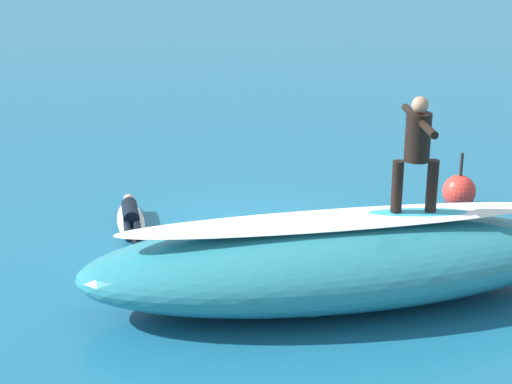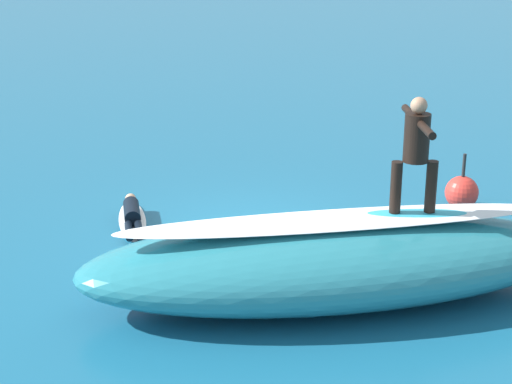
{
  "view_description": "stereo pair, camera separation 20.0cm",
  "coord_description": "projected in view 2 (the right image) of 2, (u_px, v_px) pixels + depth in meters",
  "views": [
    {
      "loc": [
        4.2,
        12.68,
        5.49
      ],
      "look_at": [
        0.17,
        0.69,
        1.09
      ],
      "focal_mm": 58.07,
      "sensor_mm": 36.0,
      "label": 1
    },
    {
      "loc": [
        4.01,
        12.75,
        5.49
      ],
      "look_at": [
        0.17,
        0.69,
        1.09
      ],
      "focal_mm": 58.07,
      "sensor_mm": 36.0,
      "label": 2
    }
  ],
  "objects": [
    {
      "name": "buoy_marker",
      "position": [
        462.0,
        192.0,
        15.71
      ],
      "size": [
        0.64,
        0.64,
        1.08
      ],
      "color": "red",
      "rests_on": "ground_plane"
    },
    {
      "name": "foam_patch_near",
      "position": [
        194.0,
        235.0,
        14.34
      ],
      "size": [
        0.76,
        0.7,
        0.13
      ],
      "primitive_type": "ellipsoid",
      "rotation": [
        0.0,
        0.0,
        2.55
      ],
      "color": "white",
      "rests_on": "ground_plane"
    },
    {
      "name": "ground_plane",
      "position": [
        253.0,
        237.0,
        14.42
      ],
      "size": [
        120.0,
        120.0,
        0.0
      ],
      "primitive_type": "plane",
      "color": "#196084"
    },
    {
      "name": "wave_foam_lip",
      "position": [
        334.0,
        220.0,
        11.8
      ],
      "size": [
        6.35,
        1.67,
        0.08
      ],
      "primitive_type": "ellipsoid",
      "rotation": [
        0.0,
        0.0,
        -0.13
      ],
      "color": "white",
      "rests_on": "wave_crest"
    },
    {
      "name": "surfboard_riding",
      "position": [
        412.0,
        215.0,
        11.99
      ],
      "size": [
        1.95,
        0.92,
        0.09
      ],
      "primitive_type": "ellipsoid",
      "rotation": [
        0.0,
        0.0,
        -0.25
      ],
      "color": "#33B2D1",
      "rests_on": "wave_crest"
    },
    {
      "name": "wave_crest",
      "position": [
        332.0,
        261.0,
        12.0
      ],
      "size": [
        7.66,
        3.41,
        1.19
      ],
      "primitive_type": "ellipsoid",
      "rotation": [
        0.0,
        0.0,
        -0.13
      ],
      "color": "teal",
      "rests_on": "ground_plane"
    },
    {
      "name": "surfer_paddling",
      "position": [
        132.0,
        214.0,
        14.92
      ],
      "size": [
        0.48,
        1.71,
        0.31
      ],
      "rotation": [
        0.0,
        0.0,
        -1.7
      ],
      "color": "black",
      "rests_on": "surfboard_paddling"
    },
    {
      "name": "surfer_riding",
      "position": [
        416.0,
        146.0,
        11.65
      ],
      "size": [
        0.66,
        1.58,
        1.7
      ],
      "rotation": [
        0.0,
        0.0,
        -0.25
      ],
      "color": "black",
      "rests_on": "surfboard_riding"
    },
    {
      "name": "surfboard_paddling",
      "position": [
        132.0,
        220.0,
        15.09
      ],
      "size": [
        0.75,
        2.11,
        0.07
      ],
      "primitive_type": "ellipsoid",
      "rotation": [
        0.0,
        0.0,
        -1.7
      ],
      "color": "silver",
      "rests_on": "ground_plane"
    }
  ]
}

